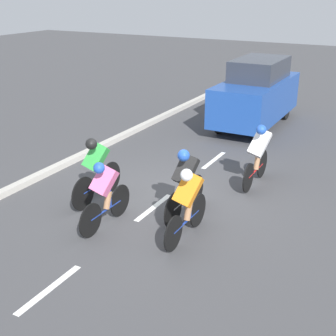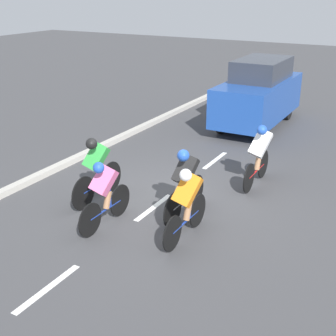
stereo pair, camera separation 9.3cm
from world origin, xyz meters
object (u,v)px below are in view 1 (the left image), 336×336
Objects in this scene: cyclist_white at (258,153)px; cyclist_pink at (105,192)px; cyclist_green at (96,168)px; cyclist_orange at (187,201)px; support_car at (256,93)px; cyclist_black at (185,181)px.

cyclist_white is 3.79m from cyclist_pink.
cyclist_green is at bearing -45.79° from cyclist_pink.
cyclist_green reaches higher than cyclist_orange.
cyclist_white is at bearing -119.86° from cyclist_pink.
support_car is (-0.25, -8.04, 0.33)m from cyclist_pink.
cyclist_black reaches higher than cyclist_orange.
cyclist_pink is 8.05m from support_car.
cyclist_white is at bearing -108.41° from cyclist_black.
support_car reaches higher than cyclist_pink.
cyclist_pink is 0.95× the size of cyclist_green.
cyclist_black is at bearing -137.10° from cyclist_pink.
support_car is at bearing -80.38° from cyclist_orange.
cyclist_white is 0.99× the size of cyclist_black.
cyclist_orange is at bearing 118.81° from cyclist_black.
support_car is (1.63, -4.75, 0.27)m from cyclist_white.
cyclist_white is 2.99m from cyclist_orange.
cyclist_pink is at bearing 42.90° from cyclist_black.
cyclist_black is 1.00× the size of cyclist_green.
cyclist_orange is (-1.56, -0.31, 0.04)m from cyclist_pink.
support_car is at bearing -91.81° from cyclist_pink.
cyclist_pink is 1.57m from cyclist_black.
cyclist_pink is 1.59m from cyclist_orange.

